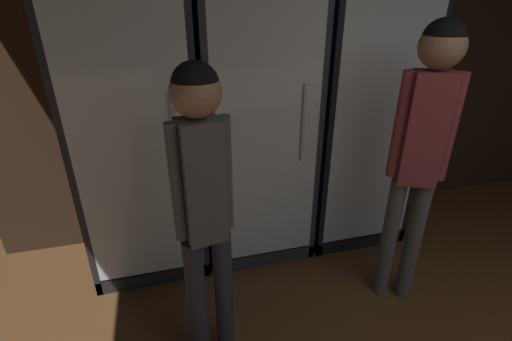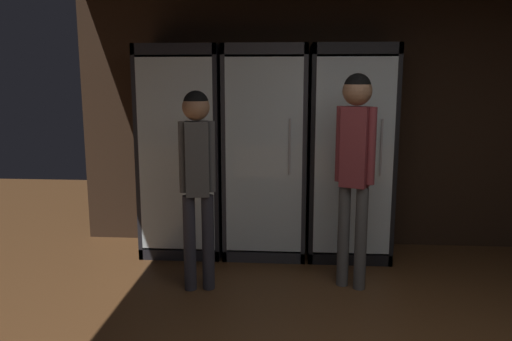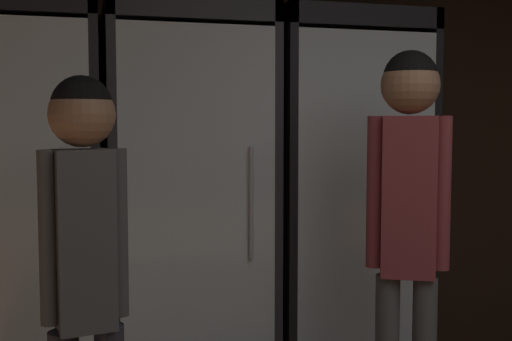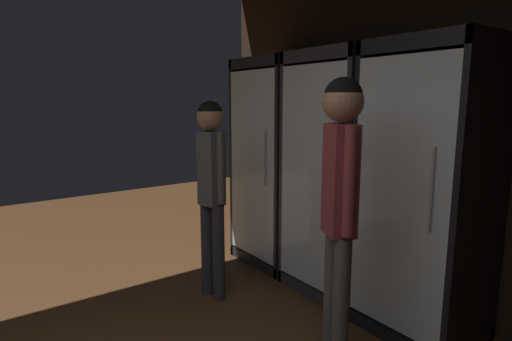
{
  "view_description": "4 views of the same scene",
  "coord_description": "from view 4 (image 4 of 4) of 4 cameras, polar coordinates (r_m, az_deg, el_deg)",
  "views": [
    {
      "loc": [
        -1.7,
        0.3,
        1.83
      ],
      "look_at": [
        -1.17,
        2.28,
        0.84
      ],
      "focal_mm": 25.43,
      "sensor_mm": 36.0,
      "label": 1
    },
    {
      "loc": [
        -0.81,
        -2.07,
        1.7
      ],
      "look_at": [
        -1.13,
        2.24,
        0.9
      ],
      "focal_mm": 35.09,
      "sensor_mm": 36.0,
      "label": 2
    },
    {
      "loc": [
        -1.56,
        -0.36,
        1.45
      ],
      "look_at": [
        -0.84,
        2.27,
        1.25
      ],
      "focal_mm": 44.45,
      "sensor_mm": 36.0,
      "label": 3
    },
    {
      "loc": [
        1.24,
        0.17,
        1.61
      ],
      "look_at": [
        -1.78,
        2.34,
        0.97
      ],
      "focal_mm": 28.66,
      "sensor_mm": 36.0,
      "label": 4
    }
  ],
  "objects": [
    {
      "name": "cooler_far_left",
      "position": [
        4.07,
        3.52,
        0.9
      ],
      "size": [
        0.77,
        0.65,
        2.0
      ],
      "color": "black",
      "rests_on": "ground"
    },
    {
      "name": "cooler_center",
      "position": [
        3.02,
        23.08,
        -2.95
      ],
      "size": [
        0.77,
        0.65,
        2.0
      ],
      "color": "black",
      "rests_on": "ground"
    },
    {
      "name": "shopper_near",
      "position": [
        3.26,
        -6.25,
        -0.83
      ],
      "size": [
        0.28,
        0.21,
        1.61
      ],
      "color": "#2D2D38",
      "rests_on": "ground"
    },
    {
      "name": "shopper_far",
      "position": [
        2.36,
        11.65,
        -2.15
      ],
      "size": [
        0.3,
        0.23,
        1.74
      ],
      "color": "#4C4C4C",
      "rests_on": "ground"
    },
    {
      "name": "cooler_left",
      "position": [
        3.49,
        11.85,
        -0.8
      ],
      "size": [
        0.77,
        0.65,
        2.0
      ],
      "color": "#2B2B30",
      "rests_on": "ground"
    },
    {
      "name": "wall_back",
      "position": [
        3.12,
        30.96,
        4.52
      ],
      "size": [
        6.0,
        0.06,
        2.8
      ],
      "primitive_type": "cube",
      "color": "black",
      "rests_on": "ground"
    }
  ]
}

